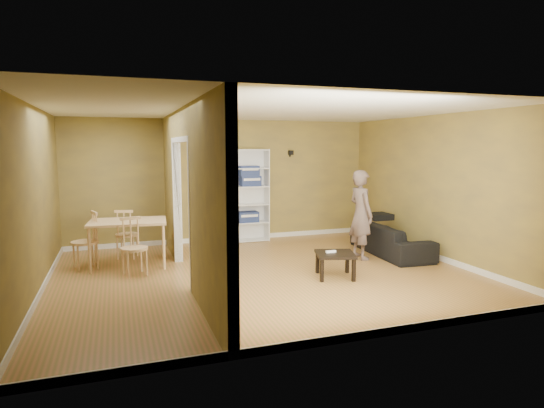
{
  "coord_description": "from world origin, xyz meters",
  "views": [
    {
      "loc": [
        -2.2,
        -6.77,
        2.03
      ],
      "look_at": [
        0.2,
        0.2,
        1.1
      ],
      "focal_mm": 30.0,
      "sensor_mm": 36.0,
      "label": 1
    }
  ],
  "objects_px": {
    "dining_table": "(128,225)",
    "bookshelf": "(248,195)",
    "sofa": "(391,234)",
    "coffee_table": "(335,257)",
    "person": "(361,207)",
    "chair_left": "(85,241)",
    "chair_far": "(127,233)",
    "chair_near": "(134,247)"
  },
  "relations": [
    {
      "from": "coffee_table",
      "to": "sofa",
      "type": "bearing_deg",
      "value": 31.78
    },
    {
      "from": "person",
      "to": "bookshelf",
      "type": "xyz_separation_m",
      "value": [
        -1.49,
        2.2,
        0.04
      ]
    },
    {
      "from": "chair_near",
      "to": "chair_far",
      "type": "bearing_deg",
      "value": 79.99
    },
    {
      "from": "chair_left",
      "to": "dining_table",
      "type": "bearing_deg",
      "value": 70.16
    },
    {
      "from": "bookshelf",
      "to": "coffee_table",
      "type": "xyz_separation_m",
      "value": [
        0.5,
        -3.16,
        -0.66
      ]
    },
    {
      "from": "sofa",
      "to": "coffee_table",
      "type": "relative_size",
      "value": 3.39
    },
    {
      "from": "chair_far",
      "to": "sofa",
      "type": "bearing_deg",
      "value": -179.77
    },
    {
      "from": "sofa",
      "to": "bookshelf",
      "type": "xyz_separation_m",
      "value": [
        -2.22,
        2.09,
        0.62
      ]
    },
    {
      "from": "chair_near",
      "to": "chair_far",
      "type": "xyz_separation_m",
      "value": [
        -0.08,
        1.24,
        -0.01
      ]
    },
    {
      "from": "sofa",
      "to": "coffee_table",
      "type": "height_order",
      "value": "sofa"
    },
    {
      "from": "bookshelf",
      "to": "chair_left",
      "type": "distance_m",
      "value": 3.53
    },
    {
      "from": "sofa",
      "to": "chair_far",
      "type": "height_order",
      "value": "chair_far"
    },
    {
      "from": "chair_near",
      "to": "sofa",
      "type": "bearing_deg",
      "value": -14.54
    },
    {
      "from": "coffee_table",
      "to": "chair_left",
      "type": "bearing_deg",
      "value": 154.1
    },
    {
      "from": "sofa",
      "to": "chair_left",
      "type": "distance_m",
      "value": 5.49
    },
    {
      "from": "dining_table",
      "to": "bookshelf",
      "type": "bearing_deg",
      "value": 28.82
    },
    {
      "from": "chair_far",
      "to": "bookshelf",
      "type": "bearing_deg",
      "value": -147.26
    },
    {
      "from": "sofa",
      "to": "dining_table",
      "type": "xyz_separation_m",
      "value": [
        -4.74,
        0.71,
        0.33
      ]
    },
    {
      "from": "sofa",
      "to": "person",
      "type": "xyz_separation_m",
      "value": [
        -0.72,
        -0.11,
        0.57
      ]
    },
    {
      "from": "sofa",
      "to": "dining_table",
      "type": "distance_m",
      "value": 4.8
    },
    {
      "from": "chair_near",
      "to": "chair_far",
      "type": "relative_size",
      "value": 1.01
    },
    {
      "from": "dining_table",
      "to": "chair_far",
      "type": "xyz_separation_m",
      "value": [
        -0.01,
        0.61,
        -0.25
      ]
    },
    {
      "from": "coffee_table",
      "to": "person",
      "type": "bearing_deg",
      "value": 43.82
    },
    {
      "from": "bookshelf",
      "to": "chair_left",
      "type": "relative_size",
      "value": 2.06
    },
    {
      "from": "coffee_table",
      "to": "chair_far",
      "type": "height_order",
      "value": "chair_far"
    },
    {
      "from": "chair_left",
      "to": "bookshelf",
      "type": "bearing_deg",
      "value": 96.08
    },
    {
      "from": "coffee_table",
      "to": "chair_far",
      "type": "bearing_deg",
      "value": 141.9
    },
    {
      "from": "sofa",
      "to": "coffee_table",
      "type": "xyz_separation_m",
      "value": [
        -1.71,
        -1.06,
        -0.05
      ]
    },
    {
      "from": "person",
      "to": "chair_left",
      "type": "relative_size",
      "value": 1.98
    },
    {
      "from": "coffee_table",
      "to": "chair_far",
      "type": "distance_m",
      "value": 3.86
    },
    {
      "from": "person",
      "to": "dining_table",
      "type": "relative_size",
      "value": 1.51
    },
    {
      "from": "bookshelf",
      "to": "chair_far",
      "type": "relative_size",
      "value": 2.17
    },
    {
      "from": "coffee_table",
      "to": "chair_near",
      "type": "height_order",
      "value": "chair_near"
    },
    {
      "from": "dining_table",
      "to": "coffee_table",
      "type": "bearing_deg",
      "value": -30.3
    },
    {
      "from": "bookshelf",
      "to": "person",
      "type": "bearing_deg",
      "value": -55.87
    },
    {
      "from": "chair_left",
      "to": "chair_far",
      "type": "relative_size",
      "value": 1.05
    },
    {
      "from": "person",
      "to": "chair_near",
      "type": "bearing_deg",
      "value": 83.45
    },
    {
      "from": "bookshelf",
      "to": "chair_far",
      "type": "distance_m",
      "value": 2.7
    },
    {
      "from": "chair_far",
      "to": "chair_left",
      "type": "bearing_deg",
      "value": 55.83
    },
    {
      "from": "person",
      "to": "coffee_table",
      "type": "bearing_deg",
      "value": 129.97
    },
    {
      "from": "dining_table",
      "to": "chair_far",
      "type": "bearing_deg",
      "value": 91.05
    },
    {
      "from": "dining_table",
      "to": "chair_left",
      "type": "xyz_separation_m",
      "value": [
        -0.69,
        0.04,
        -0.23
      ]
    }
  ]
}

